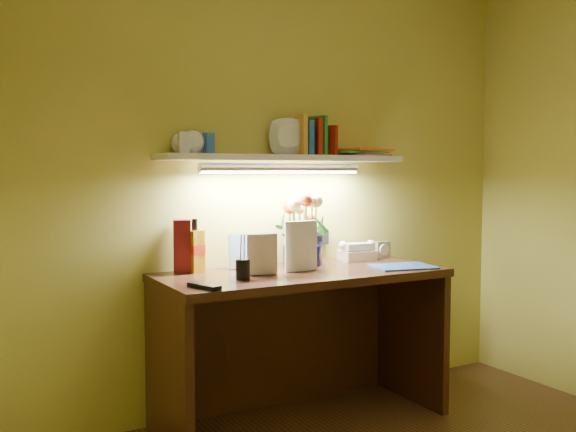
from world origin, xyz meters
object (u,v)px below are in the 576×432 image
Objects in this scene: flower_bouquet at (302,230)px; desk_clock at (382,249)px; whisky_bottle at (195,246)px; telephone at (357,250)px; desk at (302,347)px.

desk_clock is at bearing 4.28° from flower_bouquet.
whisky_bottle reaches higher than desk_clock.
telephone is at bearing -169.31° from desk_clock.
flower_bouquet reaches higher than desk.
telephone is at bearing 21.91° from desk.
flower_bouquet reaches higher than telephone.
desk is 5.43× the size of whisky_bottle.
flower_bouquet is at bearing -173.48° from telephone.
desk is 0.80m from desk_clock.
flower_bouquet is at bearing 59.43° from desk.
desk_clock reaches higher than desk.
desk is 0.72m from whisky_bottle.
desk is at bearing -120.57° from flower_bouquet.
telephone reaches higher than desk.
desk_clock is at bearing 0.55° from whisky_bottle.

